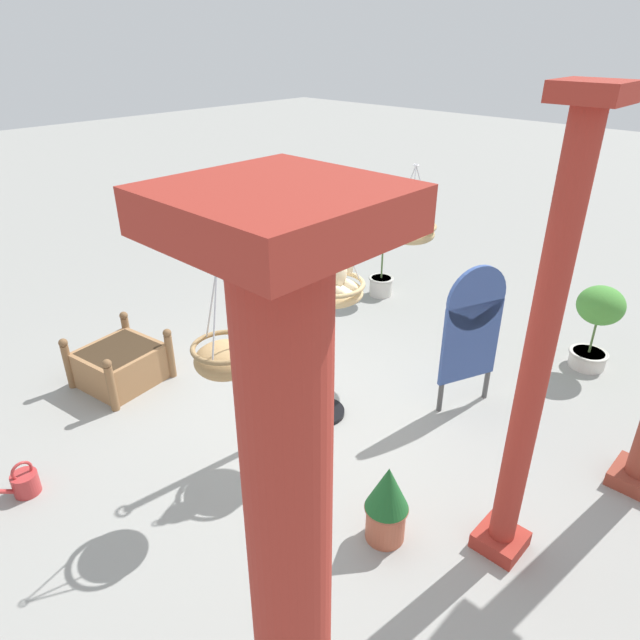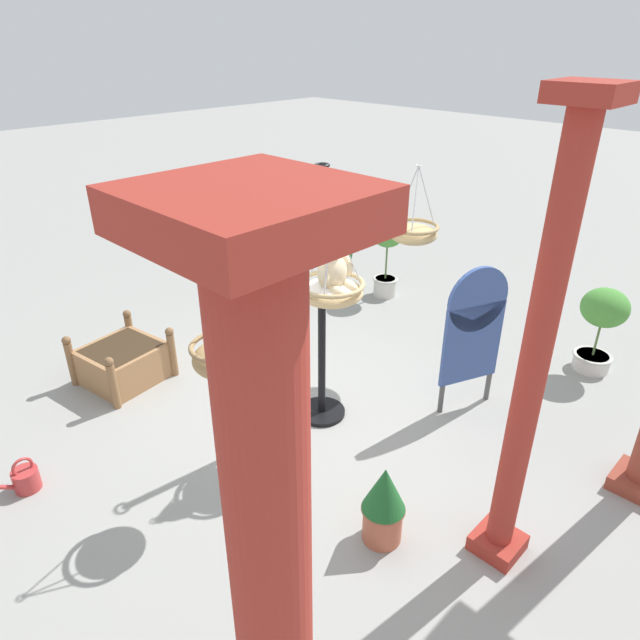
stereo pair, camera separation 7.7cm
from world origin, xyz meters
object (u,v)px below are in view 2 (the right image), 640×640
Objects in this scene: hanging_basket_left_high at (413,233)px; potted_plant_bushy_green at (337,260)px; greenhouse_pillar_right at (532,371)px; potted_plant_fern_front at (387,252)px; watering_can at (25,479)px; hanging_basket_with_teddy at (331,290)px; display_pole_central at (322,348)px; wooden_planter_box at (123,362)px; hanging_basket_right_low at (223,357)px; potted_plant_flowering_red at (601,322)px; display_sign_board at (474,327)px; potted_plant_small_succulent at (384,503)px; teddy_bear at (334,265)px.

hanging_basket_left_high is 2.42m from potted_plant_bushy_green.
potted_plant_fern_front is (-2.79, -3.23, -0.84)m from greenhouse_pillar_right.
hanging_basket_left_high is 4.02m from watering_can.
potted_plant_bushy_green is (-2.45, -2.20, -1.02)m from hanging_basket_with_teddy.
display_pole_central is 6.69× the size of watering_can.
display_pole_central reaches higher than wooden_planter_box.
display_pole_central is 2.23× the size of potted_plant_fern_front.
hanging_basket_right_low is (1.18, 0.19, 0.50)m from display_pole_central.
hanging_basket_left_high is 0.82× the size of potted_plant_flowering_red.
potted_plant_fern_front is (-1.22, -1.24, -0.84)m from hanging_basket_left_high.
wooden_planter_box is at bearing -61.77° from display_pole_central.
hanging_basket_right_low is 2.35× the size of watering_can.
potted_plant_small_succulent is at bearing 13.79° from display_sign_board.
potted_plant_flowering_red is (-3.78, 1.31, -0.65)m from hanging_basket_right_low.
hanging_basket_with_teddy is 3.45m from potted_plant_bushy_green.
wooden_planter_box is at bearing 1.43° from potted_plant_bushy_green.
hanging_basket_with_teddy is at bearing -93.72° from greenhouse_pillar_right.
display_sign_board is at bearing 140.08° from display_pole_central.
hanging_basket_with_teddy is 1.73m from greenhouse_pillar_right.
display_sign_board is at bearing 66.45° from potted_plant_bushy_green.
greenhouse_pillar_right reaches higher than potted_plant_fern_front.
greenhouse_pillar_right is 4.07× the size of potted_plant_bushy_green.
display_pole_central reaches higher than hanging_basket_right_low.
wooden_planter_box is 2.58× the size of watering_can.
hanging_basket_left_high is (-1.46, -0.30, -0.15)m from teddy_bear.
wooden_planter_box is at bearing -53.18° from display_sign_board.
potted_plant_fern_front is at bearing -88.69° from potted_plant_flowering_red.
potted_plant_fern_front is at bearing -141.68° from potted_plant_small_succulent.
potted_plant_small_succulent is at bearing 60.37° from teddy_bear.
hanging_basket_with_teddy is at bearing 150.76° from watering_can.
potted_plant_small_succulent is at bearing 33.32° from hanging_basket_left_high.
potted_plant_fern_front is at bearing -158.61° from hanging_basket_right_low.
wooden_planter_box is 0.86× the size of potted_plant_fern_front.
teddy_bear is at bearing 111.72° from wooden_planter_box.
hanging_basket_left_high reaches higher than wooden_planter_box.
greenhouse_pillar_right reaches higher than wooden_planter_box.
potted_plant_fern_front is 3.00× the size of watering_can.
teddy_bear is at bearing 175.54° from hanging_basket_right_low.
display_pole_central is 3.07× the size of hanging_basket_left_high.
potted_plant_fern_front is at bearing 170.21° from wooden_planter_box.
teddy_bear is at bearing -24.15° from potted_plant_flowering_red.
hanging_basket_left_high is at bearing 141.48° from wooden_planter_box.
potted_plant_fern_front is 2.61m from display_sign_board.
hanging_basket_left_high is (-1.31, -0.03, 0.76)m from display_pole_central.
potted_plant_bushy_green is 1.17× the size of potted_plant_small_succulent.
potted_plant_small_succulent is (3.28, 2.59, -0.30)m from potted_plant_fern_front.
greenhouse_pillar_right is at bearing 49.20° from potted_plant_fern_front.
watering_can is at bearing -29.72° from teddy_bear.
greenhouse_pillar_right is at bearing 39.36° from display_sign_board.
hanging_basket_with_teddy is at bearing -24.56° from potted_plant_flowering_red.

